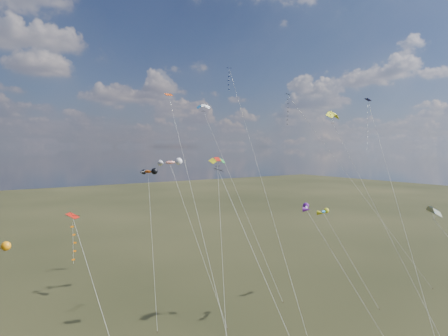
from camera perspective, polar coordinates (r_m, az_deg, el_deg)
diamond_black_high at (r=75.41m, az=10.16°, el=6.96°), size 9.21×24.15×31.97m
diamond_navy_tall at (r=66.46m, az=1.51°, el=10.17°), size 10.31×29.78×35.56m
diamond_black_mid at (r=37.61m, az=2.95°, el=-8.93°), size 1.16×15.36×19.76m
diamond_red_low at (r=38.26m, az=-20.42°, el=-10.44°), size 2.84×11.43×16.03m
diamond_navy_right at (r=53.54m, az=20.20°, el=4.45°), size 14.18×19.35×28.14m
diamond_orange_center at (r=46.28m, az=-5.64°, el=1.06°), size 3.53×20.33×28.77m
parafoil_yellow at (r=52.45m, az=15.35°, el=7.49°), size 3.49×18.59×26.88m
parafoil_blue_white at (r=70.84m, az=-2.91°, el=8.77°), size 2.58×20.76×29.79m
parafoil_striped at (r=47.11m, az=27.89°, el=-5.21°), size 5.57×12.60×16.16m
parafoil_tricolor at (r=48.76m, az=-0.92°, el=1.12°), size 6.21×10.37×20.95m
novelty_orange_black at (r=59.77m, az=-10.79°, el=-0.59°), size 5.54×13.65×18.82m
novelty_white_purple at (r=52.26m, az=11.70°, el=-5.62°), size 4.19×10.78×14.63m
novelty_redwhite_stripe at (r=62.04m, az=-7.67°, el=0.75°), size 3.21×17.89×20.19m
novelty_blue_yellow at (r=60.83m, az=14.06°, el=-6.13°), size 3.12×8.89×12.83m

